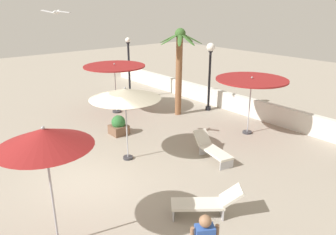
% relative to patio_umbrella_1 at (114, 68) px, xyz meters
% --- Properties ---
extents(ground_plane, '(56.00, 56.00, 0.00)m').
position_rel_patio_umbrella_1_xyz_m(ground_plane, '(5.42, -4.16, -2.34)').
color(ground_plane, '#9E9384').
extents(boundary_wall, '(25.20, 0.30, 0.91)m').
position_rel_patio_umbrella_1_xyz_m(boundary_wall, '(5.42, 4.85, -1.89)').
color(boundary_wall, silver).
rests_on(boundary_wall, ground_plane).
extents(patio_umbrella_1, '(3.08, 3.08, 2.57)m').
position_rel_patio_umbrella_1_xyz_m(patio_umbrella_1, '(0.00, 0.00, 0.00)').
color(patio_umbrella_1, '#333338').
rests_on(patio_umbrella_1, ground_plane).
extents(patio_umbrella_2, '(2.99, 2.99, 2.53)m').
position_rel_patio_umbrella_1_xyz_m(patio_umbrella_2, '(6.18, 2.89, -0.01)').
color(patio_umbrella_2, '#333338').
rests_on(patio_umbrella_2, ground_plane).
extents(patio_umbrella_3, '(2.06, 2.06, 3.01)m').
position_rel_patio_umbrella_1_xyz_m(patio_umbrella_3, '(7.68, -6.25, 0.39)').
color(patio_umbrella_3, '#333338').
rests_on(patio_umbrella_3, ground_plane).
extents(patio_umbrella_4, '(2.49, 2.49, 2.71)m').
position_rel_patio_umbrella_1_xyz_m(patio_umbrella_4, '(4.93, -2.51, 0.12)').
color(patio_umbrella_4, '#333338').
rests_on(patio_umbrella_4, ground_plane).
extents(palm_tree_0, '(2.01, 2.10, 4.30)m').
position_rel_patio_umbrella_1_xyz_m(palm_tree_0, '(2.36, 2.25, 0.36)').
color(palm_tree_0, brown).
rests_on(palm_tree_0, ground_plane).
extents(lamp_post_1, '(0.43, 0.43, 3.53)m').
position_rel_patio_umbrella_1_xyz_m(lamp_post_1, '(2.81, 3.94, 0.06)').
color(lamp_post_1, black).
rests_on(lamp_post_1, ground_plane).
extents(lamp_post_2, '(0.31, 0.31, 3.57)m').
position_rel_patio_umbrella_1_xyz_m(lamp_post_2, '(-1.77, 2.00, -0.37)').
color(lamp_post_2, black).
rests_on(lamp_post_2, ground_plane).
extents(lounge_chair_0, '(1.96, 0.95, 0.84)m').
position_rel_patio_umbrella_1_xyz_m(lounge_chair_0, '(6.87, -0.11, -1.96)').
color(lounge_chair_0, '#B7B7BC').
rests_on(lounge_chair_0, ground_plane).
extents(lounge_chair_1, '(1.60, 1.81, 0.84)m').
position_rel_patio_umbrella_1_xyz_m(lounge_chair_1, '(9.12, -2.74, -1.95)').
color(lounge_chair_1, '#B7B7BC').
rests_on(lounge_chair_1, ground_plane).
extents(seagull_0, '(0.89, 0.72, 0.14)m').
position_rel_patio_umbrella_1_xyz_m(seagull_0, '(3.38, -4.00, 2.79)').
color(seagull_0, white).
extents(planter, '(0.70, 0.70, 0.85)m').
position_rel_patio_umbrella_1_xyz_m(planter, '(2.67, -1.51, -1.96)').
color(planter, brown).
rests_on(planter, ground_plane).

